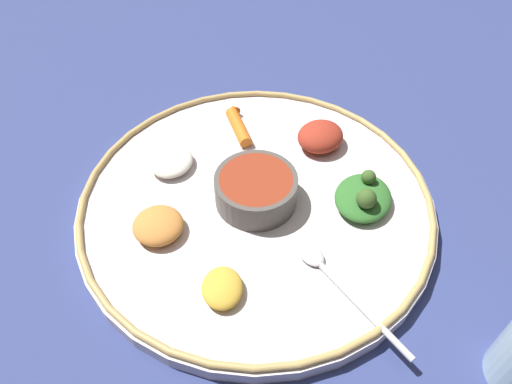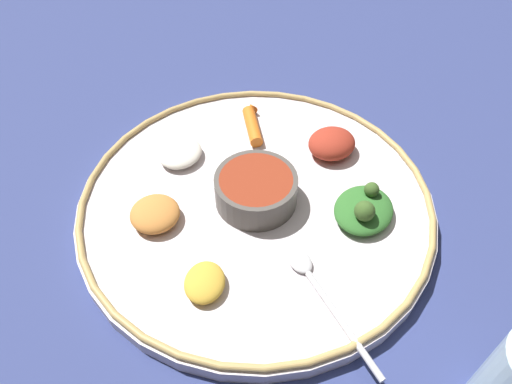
{
  "view_description": "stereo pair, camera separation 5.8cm",
  "coord_description": "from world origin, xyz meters",
  "px_view_note": "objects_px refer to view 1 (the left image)",
  "views": [
    {
      "loc": [
        -0.38,
        0.07,
        0.47
      ],
      "look_at": [
        0.0,
        0.0,
        0.03
      ],
      "focal_mm": 34.33,
      "sensor_mm": 36.0,
      "label": 1
    },
    {
      "loc": [
        -0.39,
        0.02,
        0.47
      ],
      "look_at": [
        0.0,
        0.0,
        0.03
      ],
      "focal_mm": 34.33,
      "sensor_mm": 36.0,
      "label": 2
    }
  ],
  "objects_px": {
    "carrot_near_spoon": "(238,124)",
    "greens_pile": "(364,197)",
    "spoon": "(335,279)",
    "center_bowl": "(256,189)"
  },
  "relations": [
    {
      "from": "carrot_near_spoon",
      "to": "greens_pile",
      "type": "bearing_deg",
      "value": -142.82
    },
    {
      "from": "spoon",
      "to": "greens_pile",
      "type": "distance_m",
      "value": 0.12
    },
    {
      "from": "greens_pile",
      "to": "center_bowl",
      "type": "bearing_deg",
      "value": 76.4
    },
    {
      "from": "center_bowl",
      "to": "carrot_near_spoon",
      "type": "bearing_deg",
      "value": 0.04
    },
    {
      "from": "center_bowl",
      "to": "spoon",
      "type": "relative_size",
      "value": 0.64
    },
    {
      "from": "center_bowl",
      "to": "greens_pile",
      "type": "xyz_separation_m",
      "value": [
        -0.03,
        -0.12,
        -0.01
      ]
    },
    {
      "from": "spoon",
      "to": "carrot_near_spoon",
      "type": "distance_m",
      "value": 0.27
    },
    {
      "from": "greens_pile",
      "to": "carrot_near_spoon",
      "type": "height_order",
      "value": "greens_pile"
    },
    {
      "from": "center_bowl",
      "to": "spoon",
      "type": "height_order",
      "value": "center_bowl"
    },
    {
      "from": "spoon",
      "to": "greens_pile",
      "type": "relative_size",
      "value": 1.51
    }
  ]
}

